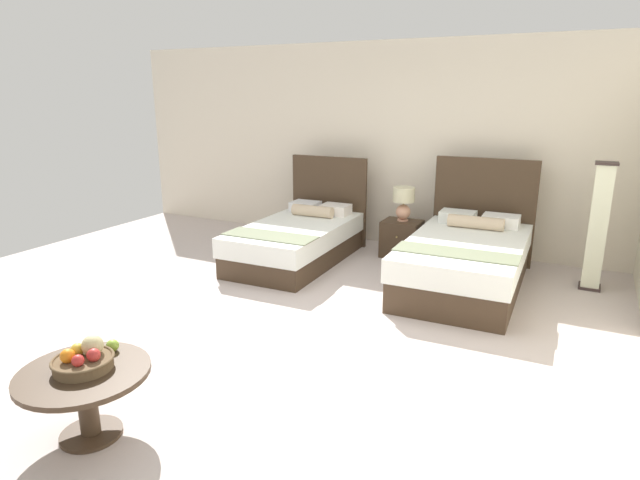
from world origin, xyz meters
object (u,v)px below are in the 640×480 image
Objects in this scene: bed_near_corner at (466,259)px; bed_near_window at (299,238)px; nightstand at (402,239)px; floor_lamp_corner at (598,227)px; table_lamp at (404,200)px; loose_apple at (112,346)px; fruit_bowl at (84,359)px; coffee_table at (85,387)px.

bed_near_window is at bearing 179.89° from bed_near_corner.
bed_near_window is 2.15m from bed_near_corner.
nightstand is 0.35× the size of floor_lamp_corner.
table_lamp reaches higher than loose_apple.
fruit_bowl is at bearing -81.00° from bed_near_window.
bed_near_window is at bearing -145.60° from table_lamp.
floor_lamp_corner reaches higher than bed_near_corner.
loose_apple is 5.04m from floor_lamp_corner.
floor_lamp_corner reaches higher than nightstand.
floor_lamp_corner is (2.28, -0.19, 0.46)m from nightstand.
table_lamp is 4.68m from coffee_table.
bed_near_corner is at bearing -37.10° from nightstand.
bed_near_window is 5.58× the size of fruit_bowl.
floor_lamp_corner is (2.84, 4.16, 0.20)m from loose_apple.
loose_apple is at bearing -124.35° from floor_lamp_corner.
bed_near_corner is at bearing 67.95° from fruit_bowl.
floor_lamp_corner is at bearing 57.67° from coffee_table.
nightstand reaches higher than coffee_table.
loose_apple reaches higher than coffee_table.
loose_apple is (-1.57, -3.58, 0.18)m from bed_near_corner.
coffee_table is at bearing -96.42° from nightstand.
loose_apple is 0.06× the size of floor_lamp_corner.
fruit_bowl is (-0.02, 0.03, 0.17)m from coffee_table.
floor_lamp_corner is at bearing 24.46° from bed_near_corner.
nightstand is 5.95× the size of loose_apple.
floor_lamp_corner reaches higher than coffee_table.
bed_near_window is 1.37m from nightstand.
table_lamp is 2.29m from floor_lamp_corner.
loose_apple is (-0.56, -4.36, -0.26)m from table_lamp.
loose_apple is (0.58, -3.58, 0.21)m from bed_near_window.
bed_near_window is at bearing 99.00° from fruit_bowl.
bed_near_window reaches higher than fruit_bowl.
floor_lamp_corner reaches higher than fruit_bowl.
floor_lamp_corner is at bearing 9.52° from bed_near_window.
nightstand is at bearing 33.71° from bed_near_window.
bed_near_corner reaches higher than bed_near_window.
floor_lamp_corner is (3.42, 0.57, 0.41)m from bed_near_window.
nightstand is 1.11× the size of table_lamp.
nightstand is 4.39m from loose_apple.
bed_near_window is 0.95× the size of bed_near_corner.
coffee_table is at bearing -122.33° from floor_lamp_corner.
table_lamp is 5.35× the size of loose_apple.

